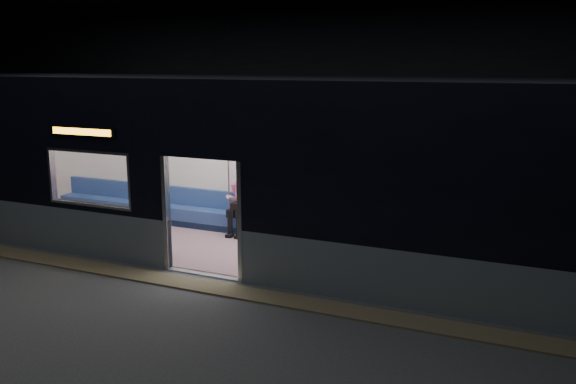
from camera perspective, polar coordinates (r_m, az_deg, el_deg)
The scene contains 7 objects.
station_floor at distance 9.94m, azimuth -11.07°, elevation -9.53°, with size 24.00×14.00×0.01m, color #47494C.
station_envelope at distance 9.26m, azimuth -12.00°, elevation 12.09°, with size 24.00×14.00×5.00m.
tactile_strip at distance 10.36m, azimuth -9.31°, elevation -8.45°, with size 22.80×0.50×0.03m, color #8C7F59.
metro_car at distance 11.56m, azimuth -4.20°, elevation 3.22°, with size 18.00×3.04×3.35m.
passenger at distance 12.89m, azimuth -4.28°, elevation -0.59°, with size 0.42×0.70×1.38m.
handbag at distance 12.70m, azimuth -4.58°, elevation -1.33°, with size 0.29×0.25×0.15m, color black.
transit_map at distance 11.85m, azimuth 10.91°, elevation 1.59°, with size 1.10×0.03×0.71m, color white.
Camera 1 is at (5.42, -7.51, 3.62)m, focal length 38.00 mm.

